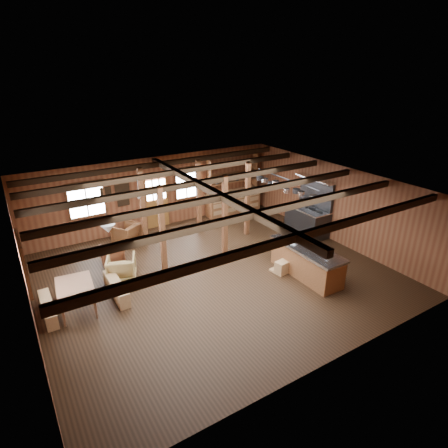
% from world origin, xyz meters
% --- Properties ---
extents(room, '(10.04, 9.04, 2.84)m').
position_xyz_m(room, '(0.00, 0.00, 1.40)').
color(room, black).
rests_on(room, ground).
extents(ceiling_joists, '(9.80, 8.82, 0.18)m').
position_xyz_m(ceiling_joists, '(0.00, 0.18, 2.68)').
color(ceiling_joists, black).
rests_on(ceiling_joists, ceiling).
extents(timber_posts, '(3.95, 2.35, 2.80)m').
position_xyz_m(timber_posts, '(0.52, 2.08, 1.40)').
color(timber_posts, '#432913').
rests_on(timber_posts, floor).
extents(back_door, '(1.02, 0.08, 2.15)m').
position_xyz_m(back_door, '(0.00, 4.45, 0.88)').
color(back_door, brown).
rests_on(back_door, floor).
extents(window_back_left, '(1.32, 0.06, 1.32)m').
position_xyz_m(window_back_left, '(-2.60, 4.46, 1.60)').
color(window_back_left, white).
rests_on(window_back_left, wall_back).
extents(window_back_right, '(1.02, 0.06, 1.32)m').
position_xyz_m(window_back_right, '(1.30, 4.46, 1.60)').
color(window_back_right, white).
rests_on(window_back_right, wall_back).
extents(window_left, '(0.14, 1.24, 1.32)m').
position_xyz_m(window_left, '(-4.96, 0.50, 1.60)').
color(window_left, white).
rests_on(window_left, wall_back).
extents(notice_boards, '(1.08, 0.03, 0.90)m').
position_xyz_m(notice_boards, '(-1.50, 4.46, 1.64)').
color(notice_boards, silver).
rests_on(notice_boards, wall_back).
extents(back_counter, '(2.55, 0.60, 2.45)m').
position_xyz_m(back_counter, '(3.40, 4.20, 0.60)').
color(back_counter, brown).
rests_on(back_counter, floor).
extents(pendant_lamps, '(1.86, 2.36, 0.66)m').
position_xyz_m(pendant_lamps, '(-2.25, 1.00, 2.25)').
color(pendant_lamps, '#2D2D2F').
rests_on(pendant_lamps, ceiling).
extents(pot_rack, '(0.37, 3.00, 0.45)m').
position_xyz_m(pot_rack, '(2.88, 0.31, 2.28)').
color(pot_rack, '#2D2D2F').
rests_on(pot_rack, ceiling).
extents(kitchen_island, '(0.90, 2.51, 1.20)m').
position_xyz_m(kitchen_island, '(2.40, -1.46, 0.48)').
color(kitchen_island, brown).
rests_on(kitchen_island, floor).
extents(step_stool, '(0.50, 0.39, 0.40)m').
position_xyz_m(step_stool, '(1.84, -1.01, 0.20)').
color(step_stool, '#9A6846').
rests_on(step_stool, floor).
extents(commercial_range, '(0.90, 1.75, 2.16)m').
position_xyz_m(commercial_range, '(4.64, 0.84, 0.68)').
color(commercial_range, '#2D2D2F').
rests_on(commercial_range, floor).
extents(dining_table, '(1.08, 1.73, 0.58)m').
position_xyz_m(dining_table, '(-3.90, 0.47, 0.29)').
color(dining_table, brown).
rests_on(dining_table, floor).
extents(bench_wall, '(0.27, 1.46, 0.40)m').
position_xyz_m(bench_wall, '(-4.65, 0.47, 0.20)').
color(bench_wall, '#9A6846').
rests_on(bench_wall, floor).
extents(bench_aisle, '(0.30, 1.59, 0.44)m').
position_xyz_m(bench_aisle, '(-2.88, 0.47, 0.22)').
color(bench_aisle, '#9A6846').
rests_on(bench_aisle, floor).
extents(armchair_a, '(1.11, 1.12, 0.75)m').
position_xyz_m(armchair_a, '(-1.56, 3.61, 0.37)').
color(armchair_a, brown).
rests_on(armchair_a, floor).
extents(armchair_b, '(0.77, 0.79, 0.64)m').
position_xyz_m(armchair_b, '(-2.44, 2.33, 0.32)').
color(armchair_b, '#5D2F1C').
rests_on(armchair_b, floor).
extents(armchair_c, '(1.06, 1.07, 0.76)m').
position_xyz_m(armchair_c, '(-2.48, 1.24, 0.38)').
color(armchair_c, olive).
rests_on(armchair_c, floor).
extents(counter_pot, '(0.33, 0.33, 0.20)m').
position_xyz_m(counter_pot, '(2.43, -0.55, 1.04)').
color(counter_pot, silver).
rests_on(counter_pot, kitchen_island).
extents(bowl, '(0.33, 0.33, 0.06)m').
position_xyz_m(bowl, '(2.30, -0.96, 0.97)').
color(bowl, silver).
rests_on(bowl, kitchen_island).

